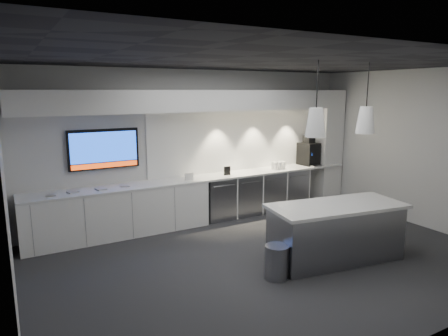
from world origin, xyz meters
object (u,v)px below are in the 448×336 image
wall_tv (104,149)px  island (335,232)px  bin (277,262)px  coffee_machine (309,153)px

wall_tv → island: size_ratio=0.57×
island → bin: island is taller
coffee_machine → island: bearing=-128.9°
coffee_machine → wall_tv: bearing=171.3°
wall_tv → bin: bearing=-62.0°
island → coffee_machine: coffee_machine is taller
island → wall_tv: bearing=141.6°
island → coffee_machine: (1.79, 2.73, 0.73)m
island → coffee_machine: 3.34m
wall_tv → bin: 3.69m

